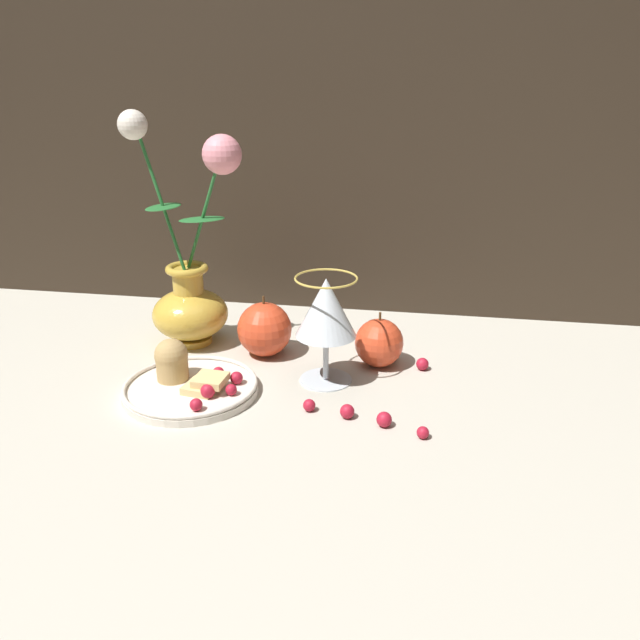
{
  "coord_description": "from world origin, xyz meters",
  "views": [
    {
      "loc": [
        0.21,
        -0.77,
        0.4
      ],
      "look_at": [
        0.08,
        -0.01,
        0.1
      ],
      "focal_mm": 35.0,
      "sensor_mm": 36.0,
      "label": 1
    }
  ],
  "objects_px": {
    "wine_glass": "(326,311)",
    "apple_near_glass": "(379,343)",
    "vase": "(191,283)",
    "apple_beside_vase": "(265,329)",
    "plate_with_pastries": "(188,381)"
  },
  "relations": [
    {
      "from": "plate_with_pastries",
      "to": "apple_beside_vase",
      "type": "relative_size",
      "value": 1.92
    },
    {
      "from": "plate_with_pastries",
      "to": "wine_glass",
      "type": "height_order",
      "value": "wine_glass"
    },
    {
      "from": "apple_beside_vase",
      "to": "apple_near_glass",
      "type": "height_order",
      "value": "apple_beside_vase"
    },
    {
      "from": "vase",
      "to": "apple_beside_vase",
      "type": "distance_m",
      "value": 0.14
    },
    {
      "from": "plate_with_pastries",
      "to": "apple_beside_vase",
      "type": "height_order",
      "value": "apple_beside_vase"
    },
    {
      "from": "apple_near_glass",
      "to": "wine_glass",
      "type": "bearing_deg",
      "value": -137.77
    },
    {
      "from": "vase",
      "to": "plate_with_pastries",
      "type": "height_order",
      "value": "vase"
    },
    {
      "from": "plate_with_pastries",
      "to": "apple_near_glass",
      "type": "height_order",
      "value": "apple_near_glass"
    },
    {
      "from": "wine_glass",
      "to": "apple_beside_vase",
      "type": "relative_size",
      "value": 1.6
    },
    {
      "from": "vase",
      "to": "plate_with_pastries",
      "type": "bearing_deg",
      "value": -72.87
    },
    {
      "from": "vase",
      "to": "apple_near_glass",
      "type": "relative_size",
      "value": 4.28
    },
    {
      "from": "wine_glass",
      "to": "apple_near_glass",
      "type": "distance_m",
      "value": 0.12
    },
    {
      "from": "wine_glass",
      "to": "apple_near_glass",
      "type": "height_order",
      "value": "wine_glass"
    },
    {
      "from": "vase",
      "to": "apple_near_glass",
      "type": "xyz_separation_m",
      "value": [
        0.3,
        -0.03,
        -0.06
      ]
    },
    {
      "from": "apple_beside_vase",
      "to": "wine_glass",
      "type": "bearing_deg",
      "value": -33.95
    }
  ]
}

